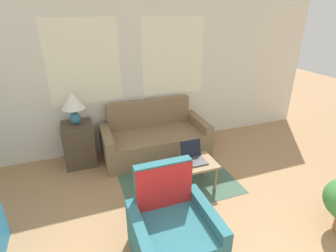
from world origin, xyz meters
The scene contains 10 objects.
wall_back centered at (0.00, 3.59, 1.31)m, with size 6.89×0.06×2.60m.
rug centered at (0.22, 2.57, 0.00)m, with size 1.62×1.84×0.01m.
couch centered at (0.15, 3.15, 0.26)m, with size 1.75×0.84×0.88m.
armchair centered at (-0.30, 1.12, 0.27)m, with size 0.79×0.76×0.93m.
side_table centered at (-1.06, 3.25, 0.35)m, with size 0.46×0.46×0.69m.
table_lamp centered at (-1.06, 3.25, 1.03)m, with size 0.34×0.34×0.51m.
coffee_table centered at (0.22, 2.06, 0.34)m, with size 0.90×0.45×0.39m.
laptop centered at (0.39, 2.11, 0.45)m, with size 0.30×0.31×0.25m.
cup_navy centered at (0.13, 2.08, 0.43)m, with size 0.08×0.08×0.08m.
book_red centered at (-0.04, 2.04, 0.41)m, with size 0.26×0.21×0.04m.
Camera 1 is at (-1.01, -0.68, 2.30)m, focal length 28.00 mm.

